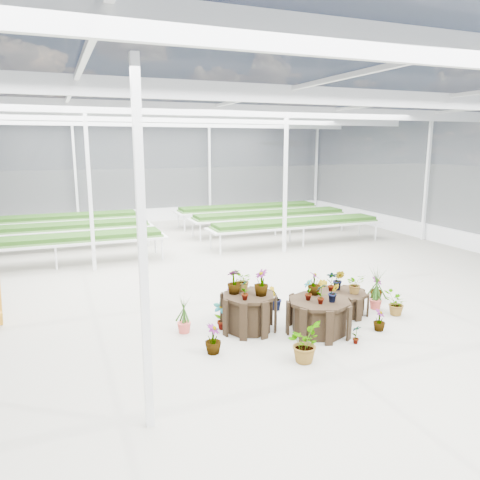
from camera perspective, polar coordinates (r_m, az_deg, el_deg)
name	(u,v)px	position (r m, az deg, el deg)	size (l,w,h in m)	color
ground_plane	(247,301)	(10.79, 0.81, -7.40)	(24.00, 24.00, 0.00)	gray
greenhouse_shell	(247,203)	(10.28, 0.85, 4.54)	(18.00, 24.00, 4.50)	white
steel_frame	(247,203)	(10.28, 0.85, 4.54)	(18.00, 24.00, 4.50)	silver
nursery_benches	(171,230)	(17.35, -8.35, 1.23)	(16.00, 7.00, 0.84)	silver
plinth_tall	(248,312)	(9.05, 1.03, -8.81)	(1.04, 1.04, 0.71)	black
plinth_mid	(319,316)	(9.08, 9.61, -9.14)	(1.22, 1.22, 0.64)	black
plinth_low	(343,303)	(10.18, 12.39, -7.47)	(1.04, 1.04, 0.47)	black
nursery_plants	(303,303)	(9.31, 7.67, -7.57)	(5.02, 2.89, 1.22)	#1D3E10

